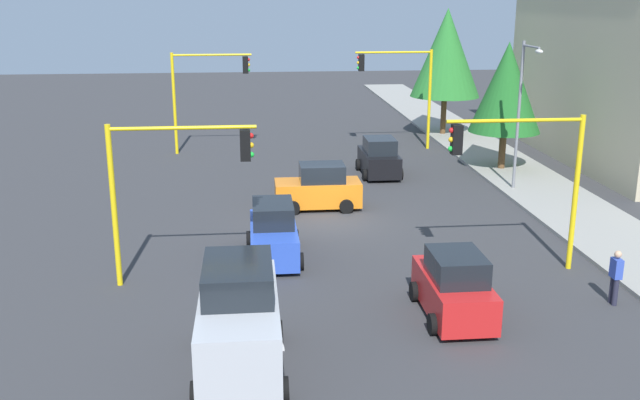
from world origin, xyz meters
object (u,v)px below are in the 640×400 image
car_blue (273,233)px  car_red (454,287)px  traffic_signal_far_left (401,80)px  car_black (379,158)px  street_lamp_curbside (523,101)px  tree_roadside_far (446,53)px  traffic_signal_far_right (205,83)px  traffic_signal_near_right (173,171)px  pedestrian_crossing (616,276)px  delivery_van_silver (239,323)px  tree_roadside_mid (507,87)px  traffic_signal_near_left (524,162)px  car_orange (319,188)px

car_blue → car_red: size_ratio=1.10×
traffic_signal_far_left → car_black: (6.34, -2.36, -3.27)m
street_lamp_curbside → tree_roadside_far: size_ratio=0.85×
traffic_signal_far_right → car_black: 11.55m
street_lamp_curbside → car_blue: street_lamp_curbside is taller
traffic_signal_far_right → car_blue: (17.94, 3.24, -3.23)m
traffic_signal_far_left → car_red: 23.79m
tree_roadside_far → traffic_signal_near_right: bearing=-32.2°
car_black → car_blue: size_ratio=0.91×
tree_roadside_far → car_red: size_ratio=2.23×
tree_roadside_far → car_black: tree_roadside_far is taller
traffic_signal_near_right → pedestrian_crossing: bearing=77.3°
delivery_van_silver → car_red: delivery_van_silver is taller
tree_roadside_mid → traffic_signal_far_left: bearing=-144.6°
car_red → delivery_van_silver: bearing=-67.2°
pedestrian_crossing → traffic_signal_near_left: bearing=-147.0°
delivery_van_silver → car_black: bearing=160.4°
traffic_signal_near_right → car_red: size_ratio=1.42×
traffic_signal_far_right → delivery_van_silver: traffic_signal_far_right is taller
car_orange → car_black: bearing=147.1°
traffic_signal_near_left → car_black: (-13.66, -2.26, -2.86)m
car_red → pedestrian_crossing: size_ratio=2.16×
traffic_signal_near_left → street_lamp_curbside: 10.27m
car_orange → traffic_signal_far_left: bearing=153.3°
traffic_signal_near_right → street_lamp_curbside: 17.68m
tree_roadside_mid → car_red: 19.21m
traffic_signal_near_right → delivery_van_silver: size_ratio=1.09×
street_lamp_curbside → tree_roadside_mid: size_ratio=1.04×
traffic_signal_near_left → car_red: bearing=-43.0°
traffic_signal_far_left → pedestrian_crossing: 23.28m
delivery_van_silver → tree_roadside_far: bearing=156.4°
traffic_signal_far_right → tree_roadside_far: (-4.00, 15.22, 1.26)m
traffic_signal_far_right → car_orange: 13.56m
delivery_van_silver → car_orange: delivery_van_silver is taller
traffic_signal_near_left → car_red: traffic_signal_near_left is taller
traffic_signal_far_right → traffic_signal_far_left: (0.00, 11.45, 0.04)m
traffic_signal_near_left → pedestrian_crossing: size_ratio=3.10×
car_red → pedestrian_crossing: car_red is taller
traffic_signal_near_right → tree_roadside_mid: 20.99m
tree_roadside_mid → car_blue: 17.62m
traffic_signal_near_left → car_red: size_ratio=1.43×
delivery_van_silver → pedestrian_crossing: (-2.93, 11.16, -0.37)m
traffic_signal_far_left → tree_roadside_far: (-4.00, 3.77, 1.22)m
traffic_signal_far_right → car_blue: size_ratio=1.45×
traffic_signal_far_right → car_black: (6.34, 9.09, -3.23)m
tree_roadside_mid → car_blue: tree_roadside_mid is taller
traffic_signal_far_right → car_red: (23.34, 8.24, -3.23)m
car_blue → pedestrian_crossing: size_ratio=2.37×
traffic_signal_near_right → traffic_signal_near_left: (-0.00, 11.26, 0.04)m
tree_roadside_mid → pedestrian_crossing: 17.50m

